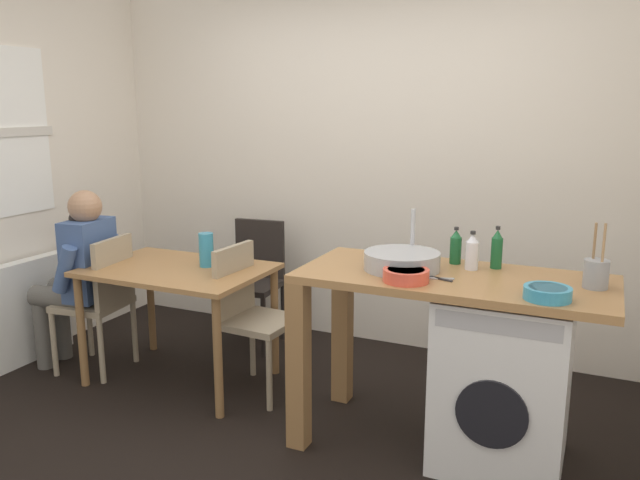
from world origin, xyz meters
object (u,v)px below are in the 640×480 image
bottle_tall_green (456,247)px  vase (206,250)px  colander (547,292)px  bottle_squat_brown (472,252)px  washing_machine (503,379)px  bottle_clear_small (497,249)px  utensil_crock (596,273)px  seated_person (79,270)px  mixing_bowl (406,274)px  dining_table (178,283)px  chair_spare_by_wall (254,275)px  chair_opposite (249,311)px  chair_person_seat (102,297)px

bottle_tall_green → vase: (-1.55, -0.01, -0.16)m
colander → vase: 2.09m
bottle_tall_green → bottle_squat_brown: 0.13m
washing_machine → bottle_clear_small: (-0.10, 0.23, 0.59)m
utensil_crock → seated_person: bearing=-179.4°
bottle_squat_brown → mixing_bowl: bearing=-123.9°
washing_machine → bottle_clear_small: bottle_clear_small is taller
dining_table → seated_person: (-0.71, -0.11, 0.03)m
dining_table → washing_machine: 2.02m
chair_spare_by_wall → utensil_crock: 2.48m
dining_table → washing_machine: washing_machine is taller
bottle_squat_brown → vase: bearing=177.3°
seated_person → dining_table: bearing=-87.8°
chair_spare_by_wall → bottle_squat_brown: (1.70, -0.75, 0.50)m
chair_spare_by_wall → bottle_squat_brown: 1.93m
dining_table → chair_opposite: size_ratio=1.22×
chair_opposite → bottle_tall_green: bottle_tall_green is taller
vase → chair_spare_by_wall: bearing=94.8°
dining_table → utensil_crock: utensil_crock is taller
bottle_squat_brown → vase: (-1.65, 0.08, -0.16)m
bottle_squat_brown → vase: 1.66m
seated_person → bottle_tall_green: seated_person is taller
washing_machine → chair_opposite: bearing=173.2°
utensil_crock → colander: size_ratio=1.50×
chair_opposite → chair_person_seat: bearing=-78.1°
chair_spare_by_wall → bottle_tall_green: bearing=152.0°
chair_person_seat → mixing_bowl: (2.11, -0.23, 0.45)m
washing_machine → vase: size_ratio=4.06×
bottle_clear_small → colander: size_ratio=1.08×
chair_opposite → utensil_crock: utensil_crock is taller
chair_person_seat → bottle_clear_small: bottle_clear_small is taller
bottle_squat_brown → colander: 0.54m
seated_person → washing_machine: (2.71, -0.02, -0.24)m
mixing_bowl → bottle_tall_green: bearing=73.0°
utensil_crock → bottle_clear_small: bearing=159.7°
colander → dining_table: bearing=171.0°
bottle_clear_small → bottle_squat_brown: bearing=-145.4°
mixing_bowl → seated_person: bearing=174.6°
bottle_clear_small → mixing_bowl: bearing=-129.0°
chair_opposite → colander: (1.72, -0.40, 0.44)m
washing_machine → bottle_clear_small: bearing=113.8°
mixing_bowl → bottle_clear_small: bearing=51.0°
chair_opposite → chair_spare_by_wall: bearing=-148.2°
washing_machine → bottle_squat_brown: size_ratio=4.38×
chair_spare_by_wall → bottle_clear_small: size_ratio=4.16×
bottle_squat_brown → colander: bearing=-43.0°
chair_person_seat → chair_opposite: bearing=-88.5°
chair_person_seat → vase: (0.70, 0.19, 0.34)m
bottle_tall_green → bottle_squat_brown: bearing=-40.0°
utensil_crock → colander: (-0.18, -0.27, -0.04)m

